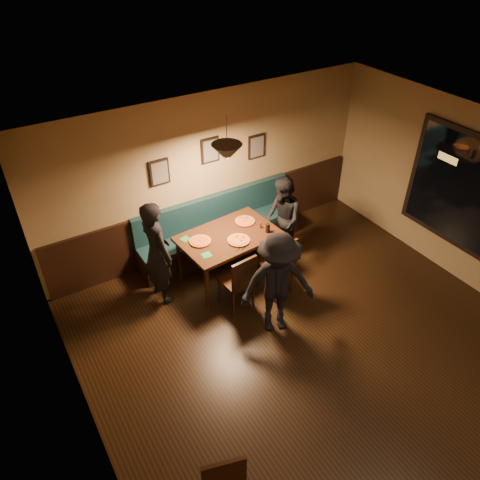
{
  "coord_description": "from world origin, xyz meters",
  "views": [
    {
      "loc": [
        -3.17,
        -2.6,
        5.05
      ],
      "look_at": [
        -0.23,
        2.17,
        0.95
      ],
      "focal_mm": 34.34,
      "sensor_mm": 36.0,
      "label": 1
    }
  ],
  "objects_px": {
    "chair_near_right": "(276,263)",
    "diner_front": "(278,284)",
    "diner_right": "(282,219)",
    "diner_left": "(157,253)",
    "dining_table": "(229,256)",
    "chair_near_left": "(236,280)",
    "booth_bench": "(220,227)",
    "soda_glass": "(268,228)",
    "tabasco_bottle": "(261,225)"
  },
  "relations": [
    {
      "from": "chair_near_right",
      "to": "diner_front",
      "type": "xyz_separation_m",
      "value": [
        -0.47,
        -0.69,
        0.29
      ]
    },
    {
      "from": "diner_right",
      "to": "chair_near_right",
      "type": "bearing_deg",
      "value": -24.3
    },
    {
      "from": "chair_near_right",
      "to": "diner_left",
      "type": "xyz_separation_m",
      "value": [
        -1.63,
        0.78,
        0.34
      ]
    },
    {
      "from": "dining_table",
      "to": "diner_front",
      "type": "height_order",
      "value": "diner_front"
    },
    {
      "from": "chair_near_left",
      "to": "diner_left",
      "type": "bearing_deg",
      "value": 134.74
    },
    {
      "from": "booth_bench",
      "to": "chair_near_left",
      "type": "distance_m",
      "value": 1.41
    },
    {
      "from": "chair_near_right",
      "to": "soda_glass",
      "type": "distance_m",
      "value": 0.57
    },
    {
      "from": "diner_left",
      "to": "booth_bench",
      "type": "bearing_deg",
      "value": -75.23
    },
    {
      "from": "diner_front",
      "to": "tabasco_bottle",
      "type": "relative_size",
      "value": 12.49
    },
    {
      "from": "dining_table",
      "to": "chair_near_left",
      "type": "distance_m",
      "value": 0.7
    },
    {
      "from": "chair_near_left",
      "to": "diner_right",
      "type": "bearing_deg",
      "value": 21.15
    },
    {
      "from": "chair_near_right",
      "to": "diner_left",
      "type": "distance_m",
      "value": 1.84
    },
    {
      "from": "booth_bench",
      "to": "diner_right",
      "type": "height_order",
      "value": "diner_right"
    },
    {
      "from": "chair_near_right",
      "to": "chair_near_left",
      "type": "bearing_deg",
      "value": -177.7
    },
    {
      "from": "chair_near_right",
      "to": "soda_glass",
      "type": "xyz_separation_m",
      "value": [
        0.11,
        0.4,
        0.38
      ]
    },
    {
      "from": "diner_right",
      "to": "tabasco_bottle",
      "type": "relative_size",
      "value": 11.58
    },
    {
      "from": "chair_near_left",
      "to": "dining_table",
      "type": "bearing_deg",
      "value": 63.72
    },
    {
      "from": "dining_table",
      "to": "tabasco_bottle",
      "type": "xyz_separation_m",
      "value": [
        0.54,
        -0.1,
        0.48
      ]
    },
    {
      "from": "booth_bench",
      "to": "chair_near_right",
      "type": "distance_m",
      "value": 1.36
    },
    {
      "from": "dining_table",
      "to": "diner_front",
      "type": "relative_size",
      "value": 0.94
    },
    {
      "from": "booth_bench",
      "to": "tabasco_bottle",
      "type": "height_order",
      "value": "booth_bench"
    },
    {
      "from": "booth_bench",
      "to": "diner_left",
      "type": "xyz_separation_m",
      "value": [
        -1.39,
        -0.56,
        0.37
      ]
    },
    {
      "from": "chair_near_left",
      "to": "diner_front",
      "type": "distance_m",
      "value": 0.81
    },
    {
      "from": "booth_bench",
      "to": "soda_glass",
      "type": "distance_m",
      "value": 1.07
    },
    {
      "from": "dining_table",
      "to": "diner_front",
      "type": "distance_m",
      "value": 1.41
    },
    {
      "from": "dining_table",
      "to": "diner_right",
      "type": "distance_m",
      "value": 1.11
    },
    {
      "from": "diner_left",
      "to": "diner_front",
      "type": "bearing_deg",
      "value": -149.06
    },
    {
      "from": "diner_front",
      "to": "tabasco_bottle",
      "type": "xyz_separation_m",
      "value": [
        0.55,
        1.25,
        0.07
      ]
    },
    {
      "from": "tabasco_bottle",
      "to": "chair_near_left",
      "type": "bearing_deg",
      "value": -145.32
    },
    {
      "from": "booth_bench",
      "to": "diner_front",
      "type": "distance_m",
      "value": 2.07
    },
    {
      "from": "soda_glass",
      "to": "diner_right",
      "type": "bearing_deg",
      "value": 28.23
    },
    {
      "from": "dining_table",
      "to": "chair_near_right",
      "type": "xyz_separation_m",
      "value": [
        0.47,
        -0.66,
        0.11
      ]
    },
    {
      "from": "tabasco_bottle",
      "to": "diner_front",
      "type": "bearing_deg",
      "value": -113.73
    },
    {
      "from": "diner_left",
      "to": "soda_glass",
      "type": "distance_m",
      "value": 1.78
    },
    {
      "from": "diner_left",
      "to": "dining_table",
      "type": "bearing_deg",
      "value": -103.0
    },
    {
      "from": "chair_near_right",
      "to": "diner_front",
      "type": "bearing_deg",
      "value": -121.1
    },
    {
      "from": "chair_near_right",
      "to": "diner_right",
      "type": "distance_m",
      "value": 0.91
    },
    {
      "from": "diner_right",
      "to": "soda_glass",
      "type": "xyz_separation_m",
      "value": [
        -0.47,
        -0.25,
        0.15
      ]
    },
    {
      "from": "diner_front",
      "to": "chair_near_left",
      "type": "bearing_deg",
      "value": 128.37
    },
    {
      "from": "booth_bench",
      "to": "diner_front",
      "type": "relative_size",
      "value": 1.84
    },
    {
      "from": "soda_glass",
      "to": "chair_near_left",
      "type": "bearing_deg",
      "value": -154.55
    },
    {
      "from": "dining_table",
      "to": "diner_left",
      "type": "relative_size",
      "value": 0.89
    },
    {
      "from": "dining_table",
      "to": "diner_front",
      "type": "bearing_deg",
      "value": -95.12
    },
    {
      "from": "diner_front",
      "to": "diner_left",
      "type": "bearing_deg",
      "value": 147.69
    },
    {
      "from": "chair_near_left",
      "to": "chair_near_right",
      "type": "bearing_deg",
      "value": -6.21
    },
    {
      "from": "dining_table",
      "to": "chair_near_right",
      "type": "height_order",
      "value": "chair_near_right"
    },
    {
      "from": "diner_left",
      "to": "diner_right",
      "type": "relative_size",
      "value": 1.14
    },
    {
      "from": "chair_near_left",
      "to": "soda_glass",
      "type": "distance_m",
      "value": 1.0
    },
    {
      "from": "dining_table",
      "to": "chair_near_right",
      "type": "relative_size",
      "value": 1.48
    },
    {
      "from": "tabasco_bottle",
      "to": "soda_glass",
      "type": "bearing_deg",
      "value": -77.49
    }
  ]
}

